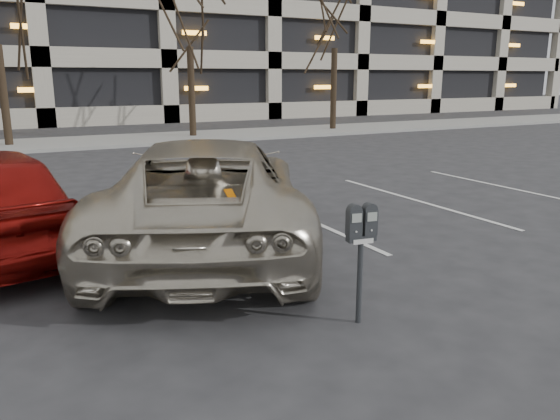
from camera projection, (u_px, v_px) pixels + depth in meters
ground at (295, 265)px, 7.47m from camera, size 140.00×140.00×0.00m
sidewalk at (95, 142)px, 21.23m from camera, size 80.00×4.00×0.12m
stall_lines at (150, 236)px, 8.82m from camera, size 16.90×5.20×0.00m
parking_meter at (361, 234)px, 5.49m from camera, size 0.34×0.17×1.25m
suv_silver at (206, 194)px, 8.06m from camera, size 4.87×6.54×1.66m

